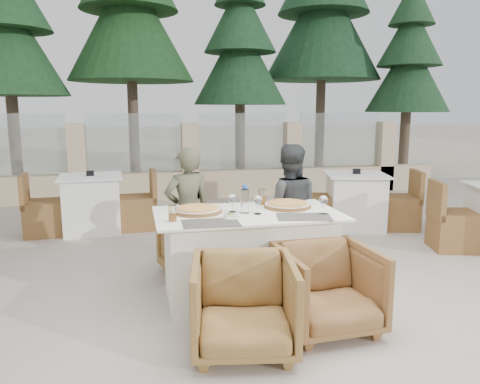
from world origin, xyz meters
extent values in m
plane|color=#BAAE9F|center=(0.00, 0.00, 0.00)|extent=(80.00, 80.00, 0.00)
cube|color=beige|center=(0.00, 14.00, 0.01)|extent=(30.00, 16.00, 0.01)
cone|color=#1E4723|center=(-3.50, 7.00, 2.75)|extent=(2.42, 2.42, 5.50)
cone|color=#1E471F|center=(-1.00, 7.50, 3.25)|extent=(2.86, 2.86, 6.50)
cone|color=#1D4425|center=(1.50, 7.20, 2.50)|extent=(2.20, 2.20, 5.00)
cone|color=#1B4123|center=(3.80, 7.80, 3.40)|extent=(2.99, 2.99, 6.80)
cone|color=#1E4425|center=(5.50, 6.50, 2.25)|extent=(1.98, 1.98, 4.50)
cube|color=#524C46|center=(-0.45, -0.33, 0.77)|extent=(0.46, 0.31, 0.00)
cube|color=#5B544E|center=(0.35, -0.30, 0.77)|extent=(0.51, 0.40, 0.00)
cylinder|color=orange|center=(-0.50, 0.06, 0.80)|extent=(0.51, 0.51, 0.05)
cylinder|color=#C8631B|center=(0.33, 0.10, 0.80)|extent=(0.55, 0.55, 0.06)
cylinder|color=#9DBACE|center=(-0.10, -0.04, 0.89)|extent=(0.09, 0.09, 0.24)
cylinder|color=orange|center=(-0.73, -0.21, 0.84)|extent=(0.07, 0.07, 0.13)
cylinder|color=orange|center=(0.14, 0.28, 0.84)|extent=(0.09, 0.09, 0.15)
imported|color=olive|center=(-0.41, 0.60, 0.33)|extent=(0.85, 0.87, 0.65)
imported|color=olive|center=(0.42, 0.65, 0.28)|extent=(0.80, 0.80, 0.56)
imported|color=olive|center=(-0.32, -0.94, 0.33)|extent=(0.81, 0.83, 0.66)
imported|color=brown|center=(0.37, -0.77, 0.32)|extent=(0.73, 0.75, 0.65)
imported|color=#52533C|center=(-0.52, 0.67, 0.64)|extent=(0.52, 0.40, 1.29)
imported|color=#36393B|center=(0.49, 0.54, 0.66)|extent=(0.75, 0.65, 1.31)
camera|label=1|loc=(-1.01, -3.88, 1.66)|focal=35.00mm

